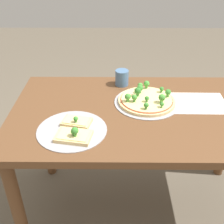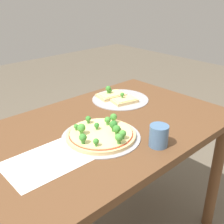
{
  "view_description": "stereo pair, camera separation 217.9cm",
  "coord_description": "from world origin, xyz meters",
  "views": [
    {
      "loc": [
        -0.15,
        -1.17,
        1.46
      ],
      "look_at": [
        -0.16,
        -0.05,
        0.75
      ],
      "focal_mm": 45.0,
      "sensor_mm": 36.0,
      "label": 1
    },
    {
      "loc": [
        0.67,
        0.85,
        1.31
      ],
      "look_at": [
        -0.16,
        -0.05,
        0.75
      ],
      "focal_mm": 45.0,
      "sensor_mm": 36.0,
      "label": 2
    }
  ],
  "objects": [
    {
      "name": "dining_table",
      "position": [
        0.0,
        0.0,
        0.63
      ],
      "size": [
        1.32,
        0.75,
        0.73
      ],
      "color": "brown",
      "rests_on": "ground_plane"
    },
    {
      "name": "pizza_tray_slice",
      "position": [
        -0.33,
        -0.18,
        0.74
      ],
      "size": [
        0.31,
        0.31,
        0.07
      ],
      "color": "#A3A3A8",
      "rests_on": "dining_table"
    },
    {
      "name": "paper_menu",
      "position": [
        0.27,
        0.07,
        0.73
      ],
      "size": [
        0.3,
        0.22,
        0.0
      ],
      "primitive_type": "cube",
      "rotation": [
        0.0,
        0.0,
        -0.01
      ],
      "color": "white",
      "rests_on": "dining_table"
    },
    {
      "name": "pizza_tray_whole",
      "position": [
        0.01,
        0.07,
        0.74
      ],
      "size": [
        0.33,
        0.33,
        0.07
      ],
      "color": "#A3A3A8",
      "rests_on": "dining_table"
    },
    {
      "name": "drinking_cup",
      "position": [
        -0.11,
        0.27,
        0.77
      ],
      "size": [
        0.07,
        0.07,
        0.09
      ],
      "primitive_type": "cylinder",
      "color": "#4C7099",
      "rests_on": "dining_table"
    }
  ]
}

